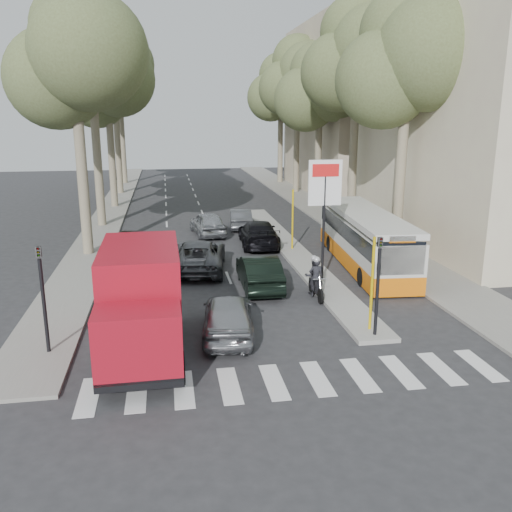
{
  "coord_description": "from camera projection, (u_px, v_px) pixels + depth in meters",
  "views": [
    {
      "loc": [
        -3.67,
        -17.97,
        7.52
      ],
      "look_at": [
        0.05,
        4.27,
        1.6
      ],
      "focal_mm": 38.0,
      "sensor_mm": 36.0,
      "label": 1
    }
  ],
  "objects": [
    {
      "name": "red_truck",
      "position": [
        141.0,
        300.0,
        17.18
      ],
      "size": [
        2.49,
        6.42,
        3.41
      ],
      "rotation": [
        0.0,
        0.0,
        0.01
      ],
      "color": "black",
      "rests_on": "ground"
    },
    {
      "name": "queue_car_b",
      "position": [
        259.0,
        233.0,
        31.68
      ],
      "size": [
        2.42,
        5.31,
        1.51
      ],
      "primitive_type": "imported",
      "rotation": [
        0.0,
        0.0,
        3.08
      ],
      "color": "black",
      "rests_on": "ground"
    },
    {
      "name": "tree_l_e",
      "position": [
        120.0,
        83.0,
        57.72
      ],
      "size": [
        7.4,
        7.2,
        14.49
      ],
      "color": "#6B604C",
      "rests_on": "ground"
    },
    {
      "name": "pedestrian_far",
      "position": [
        346.0,
        223.0,
        33.22
      ],
      "size": [
        1.29,
        1.18,
        1.89
      ],
      "primitive_type": "imported",
      "rotation": [
        0.0,
        0.0,
        3.82
      ],
      "color": "#69604E",
      "rests_on": "sidewalk_right"
    },
    {
      "name": "city_bus",
      "position": [
        365.0,
        237.0,
        27.43
      ],
      "size": [
        3.13,
        10.76,
        2.8
      ],
      "rotation": [
        0.0,
        0.0,
        -0.08
      ],
      "color": "orange",
      "rests_on": "ground"
    },
    {
      "name": "median_left",
      "position": [
        114.0,
        207.0,
        45.05
      ],
      "size": [
        2.4,
        64.0,
        0.12
      ],
      "primitive_type": "cube",
      "color": "gray",
      "rests_on": "ground"
    },
    {
      "name": "queue_car_d",
      "position": [
        241.0,
        219.0,
        36.69
      ],
      "size": [
        1.75,
        4.11,
        1.32
      ],
      "primitive_type": "imported",
      "rotation": [
        0.0,
        0.0,
        3.05
      ],
      "color": "#515359",
      "rests_on": "ground"
    },
    {
      "name": "tree_l_a",
      "position": [
        76.0,
        55.0,
        27.3
      ],
      "size": [
        7.4,
        7.2,
        14.1
      ],
      "color": "#6B604C",
      "rests_on": "ground"
    },
    {
      "name": "traffic_island",
      "position": [
        292.0,
        250.0,
        30.63
      ],
      "size": [
        1.5,
        26.0,
        0.16
      ],
      "primitive_type": "cube",
      "color": "gray",
      "rests_on": "ground"
    },
    {
      "name": "traffic_light_island",
      "position": [
        379.0,
        270.0,
        18.09
      ],
      "size": [
        0.16,
        0.41,
        3.6
      ],
      "color": "black",
      "rests_on": "ground"
    },
    {
      "name": "silver_hatchback",
      "position": [
        228.0,
        315.0,
        18.83
      ],
      "size": [
        2.23,
        4.52,
        1.48
      ],
      "primitive_type": "imported",
      "rotation": [
        0.0,
        0.0,
        3.03
      ],
      "color": "#9C9FA4",
      "rests_on": "ground"
    },
    {
      "name": "tree_r_e",
      "position": [
        282.0,
        87.0,
        58.64
      ],
      "size": [
        7.4,
        7.2,
        14.1
      ],
      "color": "#6B604C",
      "rests_on": "ground"
    },
    {
      "name": "sidewalk_right",
      "position": [
        316.0,
        207.0,
        44.84
      ],
      "size": [
        3.2,
        70.0,
        0.12
      ],
      "primitive_type": "cube",
      "color": "gray",
      "rests_on": "ground"
    },
    {
      "name": "tree_r_b",
      "position": [
        359.0,
        53.0,
        35.48
      ],
      "size": [
        7.4,
        7.2,
        15.27
      ],
      "color": "#6B604C",
      "rests_on": "ground"
    },
    {
      "name": "tree_r_d",
      "position": [
        299.0,
        75.0,
        50.82
      ],
      "size": [
        7.4,
        7.2,
        14.88
      ],
      "color": "#6B604C",
      "rests_on": "ground"
    },
    {
      "name": "dark_hatchback",
      "position": [
        259.0,
        272.0,
        24.0
      ],
      "size": [
        1.66,
        4.57,
        1.5
      ],
      "primitive_type": "imported",
      "rotation": [
        0.0,
        0.0,
        3.13
      ],
      "color": "black",
      "rests_on": "ground"
    },
    {
      "name": "ground",
      "position": [
        274.0,
        328.0,
        19.63
      ],
      "size": [
        120.0,
        120.0,
        0.0
      ],
      "primitive_type": "plane",
      "color": "#28282B",
      "rests_on": "ground"
    },
    {
      "name": "building_far",
      "position": [
        362.0,
        109.0,
        52.51
      ],
      "size": [
        11.0,
        20.0,
        16.0
      ],
      "primitive_type": "cube",
      "color": "#B7A88E",
      "rests_on": "ground"
    },
    {
      "name": "queue_car_e",
      "position": [
        129.0,
        241.0,
        30.65
      ],
      "size": [
        2.15,
        4.2,
        1.17
      ],
      "primitive_type": "imported",
      "rotation": [
        0.0,
        0.0,
        3.01
      ],
      "color": "black",
      "rests_on": "ground"
    },
    {
      "name": "tree_r_a",
      "position": [
        410.0,
        57.0,
        28.1
      ],
      "size": [
        7.4,
        7.2,
        14.1
      ],
      "color": "#6B604C",
      "rests_on": "ground"
    },
    {
      "name": "motorcycle",
      "position": [
        315.0,
        278.0,
        22.89
      ],
      "size": [
        0.76,
        2.12,
        1.8
      ],
      "rotation": [
        0.0,
        0.0,
        -0.01
      ],
      "color": "black",
      "rests_on": "ground"
    },
    {
      "name": "queue_car_c",
      "position": [
        208.0,
        223.0,
        34.59
      ],
      "size": [
        2.33,
        4.59,
        1.5
      ],
      "primitive_type": "imported",
      "rotation": [
        0.0,
        0.0,
        3.27
      ],
      "color": "#9B9EA3",
      "rests_on": "ground"
    },
    {
      "name": "queue_car_a",
      "position": [
        199.0,
        255.0,
        26.73
      ],
      "size": [
        3.21,
        5.74,
        1.52
      ],
      "primitive_type": "imported",
      "rotation": [
        0.0,
        0.0,
        3.01
      ],
      "color": "#494B50",
      "rests_on": "ground"
    },
    {
      "name": "tree_l_b",
      "position": [
        92.0,
        57.0,
        34.74
      ],
      "size": [
        7.4,
        7.2,
        14.88
      ],
      "color": "#6B604C",
      "rests_on": "ground"
    },
    {
      "name": "tree_l_d",
      "position": [
        114.0,
        67.0,
        49.84
      ],
      "size": [
        7.4,
        7.2,
        15.66
      ],
      "color": "#6B604C",
      "rests_on": "ground"
    },
    {
      "name": "tree_r_c",
      "position": [
        321.0,
        86.0,
        43.52
      ],
      "size": [
        7.4,
        7.2,
        13.32
      ],
      "color": "#6B604C",
      "rests_on": "ground"
    },
    {
      "name": "traffic_light_left",
      "position": [
        42.0,
        281.0,
        16.84
      ],
      "size": [
        0.16,
        0.41,
        3.6
      ],
      "color": "black",
      "rests_on": "ground"
    },
    {
      "name": "pedestrian_near",
      "position": [
        375.0,
        232.0,
        31.4
      ],
      "size": [
        0.76,
        1.02,
        1.57
      ],
      "primitive_type": "imported",
      "rotation": [
        0.0,
        0.0,
        1.96
      ],
      "color": "#42324C",
      "rests_on": "sidewalk_right"
    },
    {
      "name": "billboard",
      "position": [
        324.0,
        203.0,
        23.98
      ],
      "size": [
        1.5,
        12.1,
        5.6
      ],
      "color": "yellow",
      "rests_on": "ground"
    },
    {
      "name": "tree_l_c",
      "position": [
        108.0,
        81.0,
        42.66
      ],
      "size": [
        7.4,
        7.2,
        13.71
      ],
      "color": "#6B604C",
      "rests_on": "ground"
    },
    {
      "name": "building_near",
      "position": [
        497.0,
        88.0,
        31.27
      ],
      "size": [
        11.0,
        18.0,
        18.0
      ],
      "primitive_type": "cube",
      "color": "beige",
      "rests_on": "ground"
    }
  ]
}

